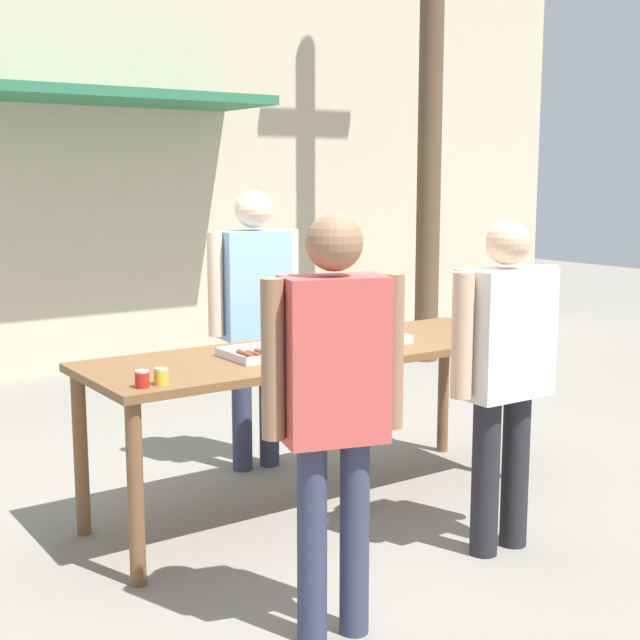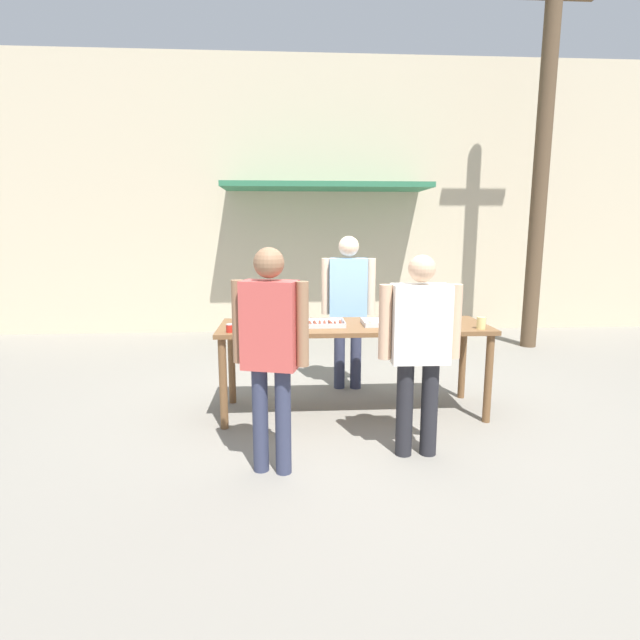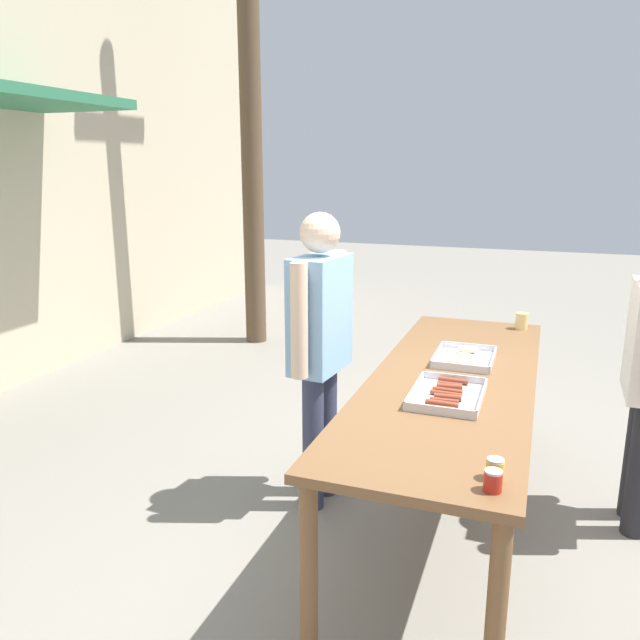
% 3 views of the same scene
% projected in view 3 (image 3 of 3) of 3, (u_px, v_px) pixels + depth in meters
% --- Properties ---
extents(ground_plane, '(24.00, 24.00, 0.00)m').
position_uv_depth(ground_plane, '(445.00, 526.00, 3.39)').
color(ground_plane, gray).
extents(serving_table, '(2.50, 0.80, 0.86)m').
position_uv_depth(serving_table, '(452.00, 393.00, 3.20)').
color(serving_table, brown).
rests_on(serving_table, ground).
extents(food_tray_sausages, '(0.46, 0.32, 0.04)m').
position_uv_depth(food_tray_sausages, '(447.00, 395.00, 2.88)').
color(food_tray_sausages, silver).
rests_on(food_tray_sausages, serving_table).
extents(food_tray_buns, '(0.41, 0.31, 0.05)m').
position_uv_depth(food_tray_buns, '(465.00, 358.00, 3.43)').
color(food_tray_buns, silver).
rests_on(food_tray_buns, serving_table).
extents(condiment_jar_mustard, '(0.06, 0.06, 0.07)m').
position_uv_depth(condiment_jar_mustard, '(493.00, 481.00, 2.05)').
color(condiment_jar_mustard, '#B22319').
rests_on(condiment_jar_mustard, serving_table).
extents(condiment_jar_ketchup, '(0.06, 0.06, 0.07)m').
position_uv_depth(condiment_jar_ketchup, '(495.00, 469.00, 2.14)').
color(condiment_jar_ketchup, gold).
rests_on(condiment_jar_ketchup, serving_table).
extents(beer_cup, '(0.08, 0.08, 0.11)m').
position_uv_depth(beer_cup, '(522.00, 321.00, 4.09)').
color(beer_cup, '#DBC67A').
rests_on(beer_cup, serving_table).
extents(person_server_behind_table, '(0.58, 0.26, 1.67)m').
position_uv_depth(person_server_behind_table, '(320.00, 335.00, 3.43)').
color(person_server_behind_table, '#333851').
rests_on(person_server_behind_table, ground).
extents(utility_pole, '(1.10, 0.22, 5.49)m').
position_uv_depth(utility_pole, '(250.00, 72.00, 6.30)').
color(utility_pole, brown).
rests_on(utility_pole, ground).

